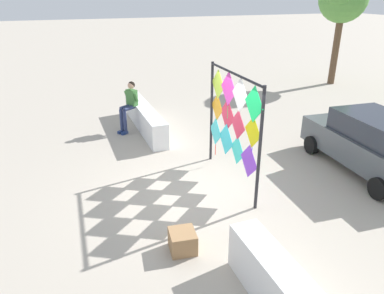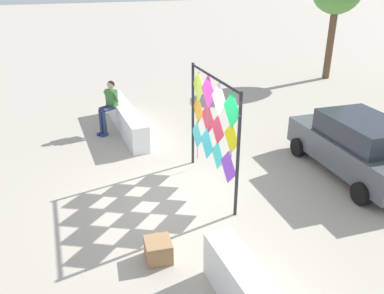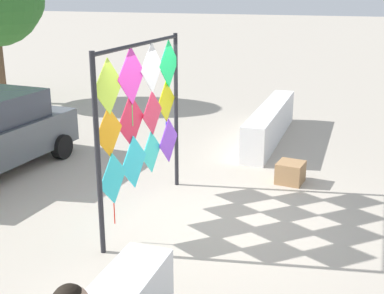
{
  "view_description": "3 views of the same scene",
  "coord_description": "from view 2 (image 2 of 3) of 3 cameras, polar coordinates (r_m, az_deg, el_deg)",
  "views": [
    {
      "loc": [
        6.9,
        -2.76,
        4.3
      ],
      "look_at": [
        -0.48,
        0.0,
        0.91
      ],
      "focal_mm": 33.97,
      "sensor_mm": 36.0,
      "label": 1
    },
    {
      "loc": [
        7.39,
        -2.58,
        4.73
      ],
      "look_at": [
        0.0,
        0.32,
        1.19
      ],
      "focal_mm": 37.15,
      "sensor_mm": 36.0,
      "label": 2
    },
    {
      "loc": [
        -6.94,
        -2.18,
        3.41
      ],
      "look_at": [
        0.02,
        0.19,
        1.1
      ],
      "focal_mm": 47.86,
      "sensor_mm": 36.0,
      "label": 3
    }
  ],
  "objects": [
    {
      "name": "parked_car",
      "position": [
        10.65,
        22.77,
        0.17
      ],
      "size": [
        3.94,
        2.06,
        1.49
      ],
      "color": "#4C5156",
      "rests_on": "ground"
    },
    {
      "name": "cardboard_box_large",
      "position": [
        7.29,
        -4.86,
        -14.52
      ],
      "size": [
        0.53,
        0.52,
        0.38
      ],
      "primitive_type": "cube",
      "rotation": [
        0.0,
        0.0,
        -0.13
      ],
      "color": "#9E754C",
      "rests_on": "ground"
    },
    {
      "name": "seated_vendor",
      "position": [
        12.6,
        -11.87,
        6.24
      ],
      "size": [
        0.7,
        0.79,
        1.64
      ],
      "color": "navy",
      "rests_on": "ground"
    },
    {
      "name": "kite_display_rack",
      "position": [
        8.91,
        2.98,
        3.61
      ],
      "size": [
        2.71,
        0.15,
        2.68
      ],
      "color": "#232328",
      "rests_on": "ground"
    },
    {
      "name": "ground",
      "position": [
        9.15,
        -1.87,
        -7.1
      ],
      "size": [
        120.0,
        120.0,
        0.0
      ],
      "primitive_type": "plane",
      "color": "#ADA393"
    },
    {
      "name": "plaza_ledge_left",
      "position": [
        12.86,
        -9.53,
        4.04
      ],
      "size": [
        3.99,
        0.5,
        0.79
      ],
      "primitive_type": "cube",
      "color": "white",
      "rests_on": "ground"
    }
  ]
}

